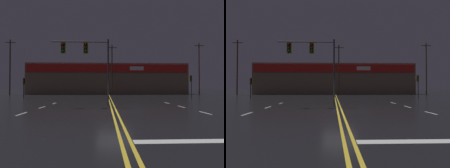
% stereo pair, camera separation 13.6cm
% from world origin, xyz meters
% --- Properties ---
extents(ground_plane, '(200.00, 200.00, 0.00)m').
position_xyz_m(ground_plane, '(0.00, 0.00, 0.00)').
color(ground_plane, black).
extents(road_markings, '(17.67, 60.00, 0.01)m').
position_xyz_m(road_markings, '(1.34, -1.73, 0.00)').
color(road_markings, gold).
rests_on(road_markings, ground).
extents(traffic_signal_median, '(4.93, 0.36, 5.89)m').
position_xyz_m(traffic_signal_median, '(-2.35, 2.06, 4.51)').
color(traffic_signal_median, '#38383D').
rests_on(traffic_signal_median, ground).
extents(traffic_signal_corner_northeast, '(0.42, 0.36, 3.50)m').
position_xyz_m(traffic_signal_corner_northeast, '(12.20, 12.58, 2.57)').
color(traffic_signal_corner_northeast, '#38383D').
rests_on(traffic_signal_corner_northeast, ground).
extents(traffic_signal_corner_northwest, '(0.42, 0.36, 3.07)m').
position_xyz_m(traffic_signal_corner_northwest, '(-12.68, 13.23, 2.25)').
color(traffic_signal_corner_northwest, '#38383D').
rests_on(traffic_signal_corner_northwest, ground).
extents(building_backdrop, '(38.03, 10.23, 7.35)m').
position_xyz_m(building_backdrop, '(0.00, 32.27, 3.69)').
color(building_backdrop, '#7A6651').
rests_on(building_backdrop, ground).
extents(utility_pole_row, '(44.13, 0.26, 12.03)m').
position_xyz_m(utility_pole_row, '(-0.19, 25.54, 6.01)').
color(utility_pole_row, '#4C3828').
rests_on(utility_pole_row, ground).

